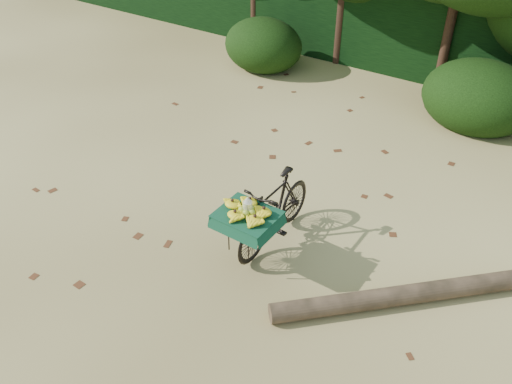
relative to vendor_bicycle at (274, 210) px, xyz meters
The scene contains 6 objects.
ground 0.68m from the vendor_bicycle, 118.50° to the left, with size 80.00×80.00×0.00m, color #D0BC6F.
vendor_bicycle is the anchor object (origin of this frame).
fallen_log 1.90m from the vendor_bicycle, ahead, with size 0.23×0.23×3.22m, color brown.
hedge_backdrop 6.73m from the vendor_bicycle, 91.91° to the left, with size 26.00×1.80×1.80m, color black.
bush_clumps 4.72m from the vendor_bicycle, 86.64° to the left, with size 8.80×1.70×0.90m, color black, non-canonical shape.
leaf_litter 1.19m from the vendor_bicycle, 101.89° to the left, with size 7.00×7.30×0.01m, color #512B15, non-canonical shape.
Camera 1 is at (3.05, -5.06, 4.71)m, focal length 38.00 mm.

